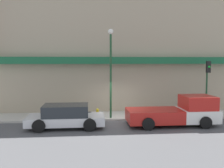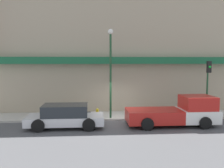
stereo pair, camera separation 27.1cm
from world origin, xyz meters
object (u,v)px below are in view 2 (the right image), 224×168
(fire_hydrant, at_px, (97,113))
(parked_car, at_px, (65,116))
(pickup_truck, at_px, (177,112))
(traffic_light, at_px, (208,78))
(street_lamp, at_px, (111,63))

(fire_hydrant, bearing_deg, parked_car, -137.23)
(pickup_truck, relative_size, parked_car, 1.21)
(fire_hydrant, distance_m, traffic_light, 8.01)
(fire_hydrant, bearing_deg, traffic_light, 2.59)
(pickup_truck, xyz_separation_m, street_lamp, (-3.94, 1.77, 2.97))
(fire_hydrant, bearing_deg, pickup_truck, -20.04)
(pickup_truck, relative_size, fire_hydrant, 8.47)
(parked_car, xyz_separation_m, street_lamp, (2.79, 1.77, 3.08))
(traffic_light, bearing_deg, pickup_truck, -143.57)
(pickup_truck, xyz_separation_m, fire_hydrant, (-4.83, 1.76, -0.34))
(parked_car, relative_size, street_lamp, 0.76)
(fire_hydrant, bearing_deg, street_lamp, 0.61)
(fire_hydrant, distance_m, street_lamp, 3.42)
(pickup_truck, xyz_separation_m, parked_car, (-6.73, 0.00, -0.11))
(parked_car, relative_size, fire_hydrant, 6.98)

